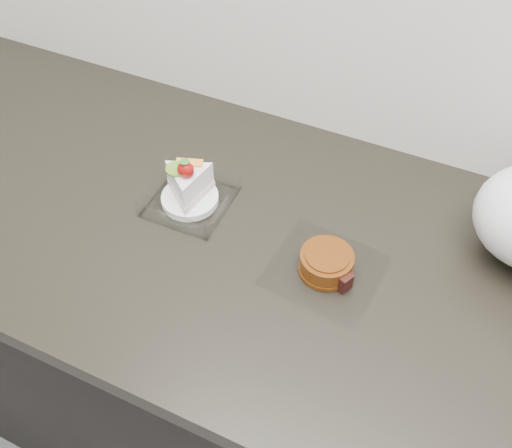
% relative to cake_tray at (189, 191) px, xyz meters
% --- Properties ---
extents(counter, '(2.04, 0.64, 0.90)m').
position_rel_cake_tray_xyz_m(counter, '(0.33, -0.02, -0.48)').
color(counter, black).
rests_on(counter, ground).
extents(cake_tray, '(0.14, 0.14, 0.11)m').
position_rel_cake_tray_xyz_m(cake_tray, '(0.00, 0.00, 0.00)').
color(cake_tray, white).
rests_on(cake_tray, counter).
extents(mooncake_wrap, '(0.18, 0.17, 0.04)m').
position_rel_cake_tray_xyz_m(mooncake_wrap, '(0.27, -0.04, -0.01)').
color(mooncake_wrap, white).
rests_on(mooncake_wrap, counter).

